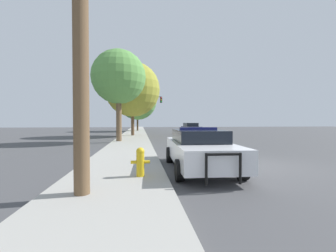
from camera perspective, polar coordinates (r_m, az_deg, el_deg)
ground_plane at (r=9.53m, az=20.78°, el=-9.36°), size 110.00×110.00×0.00m
sidewalk_left at (r=8.47m, az=-11.94°, el=-10.19°), size 3.00×110.00×0.13m
police_car at (r=8.20m, az=7.98°, el=-5.63°), size 2.24×5.00×1.51m
fire_hydrant at (r=6.68m, az=-7.04°, el=-8.78°), size 0.56×0.24×0.85m
traffic_light at (r=34.04m, az=-5.86°, el=5.07°), size 4.36×0.35×5.42m
car_background_oncoming at (r=29.33m, az=5.85°, el=-0.57°), size 2.12×4.18×1.49m
tree_sidewalk_far at (r=38.02m, az=-7.76°, el=6.36°), size 6.38×6.38×8.17m
tree_sidewalk_mid at (r=25.69m, az=-8.99°, el=9.16°), size 6.11×6.11×8.20m
tree_sidewalk_near at (r=18.79m, az=-12.42°, el=12.02°), size 4.33×4.33×7.32m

